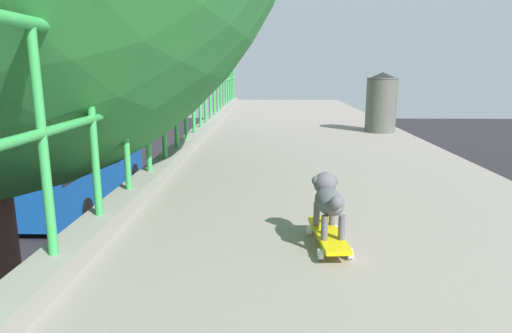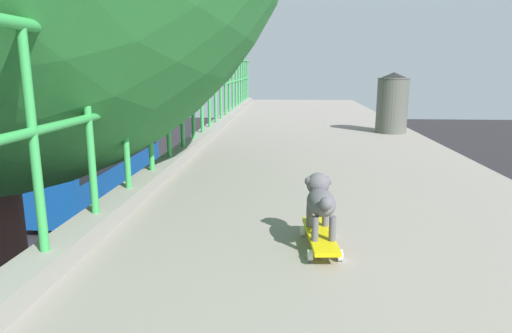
{
  "view_description": "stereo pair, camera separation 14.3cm",
  "coord_description": "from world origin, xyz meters",
  "px_view_note": "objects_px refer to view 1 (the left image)",
  "views": [
    {
      "loc": [
        0.75,
        0.95,
        6.44
      ],
      "look_at": [
        0.65,
        4.37,
        5.69
      ],
      "focal_mm": 31.56,
      "sensor_mm": 36.0,
      "label": 1
    },
    {
      "loc": [
        0.89,
        0.96,
        6.44
      ],
      "look_at": [
        0.65,
        4.37,
        5.69
      ],
      "focal_mm": 31.56,
      "sensor_mm": 36.0,
      "label": 2
    }
  ],
  "objects_px": {
    "car_black_fifth": "(70,304)",
    "small_dog": "(328,198)",
    "city_bus": "(84,163)",
    "toy_skateboard": "(328,235)",
    "litter_bin": "(381,102)"
  },
  "relations": [
    {
      "from": "city_bus",
      "to": "litter_bin",
      "type": "distance_m",
      "value": 18.6
    },
    {
      "from": "toy_skateboard",
      "to": "litter_bin",
      "type": "distance_m",
      "value": 4.79
    },
    {
      "from": "car_black_fifth",
      "to": "litter_bin",
      "type": "bearing_deg",
      "value": -25.67
    },
    {
      "from": "city_bus",
      "to": "toy_skateboard",
      "type": "xyz_separation_m",
      "value": [
        9.42,
        -19.16,
        3.68
      ]
    },
    {
      "from": "small_dog",
      "to": "litter_bin",
      "type": "bearing_deg",
      "value": 73.09
    },
    {
      "from": "car_black_fifth",
      "to": "small_dog",
      "type": "xyz_separation_m",
      "value": [
        5.26,
        -7.73,
        5.08
      ]
    },
    {
      "from": "city_bus",
      "to": "toy_skateboard",
      "type": "height_order",
      "value": "toy_skateboard"
    },
    {
      "from": "city_bus",
      "to": "toy_skateboard",
      "type": "distance_m",
      "value": 21.67
    },
    {
      "from": "car_black_fifth",
      "to": "small_dog",
      "type": "height_order",
      "value": "small_dog"
    },
    {
      "from": "city_bus",
      "to": "litter_bin",
      "type": "relative_size",
      "value": 12.57
    },
    {
      "from": "city_bus",
      "to": "small_dog",
      "type": "xyz_separation_m",
      "value": [
        9.41,
        -19.13,
        3.88
      ]
    },
    {
      "from": "car_black_fifth",
      "to": "toy_skateboard",
      "type": "bearing_deg",
      "value": -55.88
    },
    {
      "from": "car_black_fifth",
      "to": "city_bus",
      "type": "bearing_deg",
      "value": 110.03
    },
    {
      "from": "car_black_fifth",
      "to": "toy_skateboard",
      "type": "distance_m",
      "value": 10.57
    },
    {
      "from": "small_dog",
      "to": "car_black_fifth",
      "type": "bearing_deg",
      "value": 124.22
    }
  ]
}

